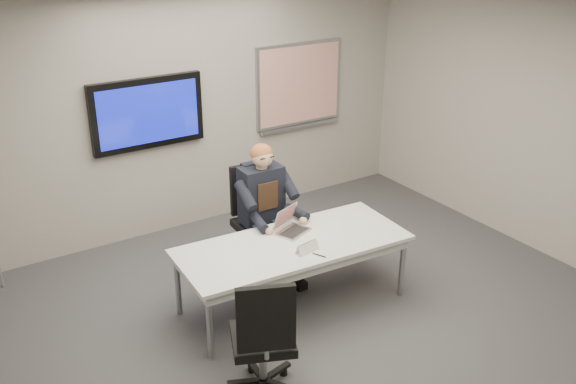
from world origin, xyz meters
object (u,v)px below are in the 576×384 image
office_chair_far (259,236)px  laptop (290,225)px  conference_table (293,250)px  office_chair_near (264,357)px  seated_person (271,227)px

office_chair_far → laptop: size_ratio=2.76×
conference_table → office_chair_far: (0.11, 0.85, -0.25)m
office_chair_near → laptop: (1.01, 1.18, 0.40)m
conference_table → office_chair_near: (-0.89, -0.94, -0.26)m
office_chair_far → laptop: office_chair_far is taller
seated_person → laptop: size_ratio=3.51×
office_chair_near → seated_person: seated_person is taller
office_chair_far → seated_person: (-0.00, -0.27, 0.23)m
conference_table → seated_person: seated_person is taller
conference_table → office_chair_far: 0.89m
conference_table → laptop: laptop is taller
seated_person → laptop: (0.01, -0.35, 0.16)m
conference_table → office_chair_far: bearing=86.0°
laptop → conference_table: bearing=-138.8°
office_chair_near → laptop: office_chair_near is taller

